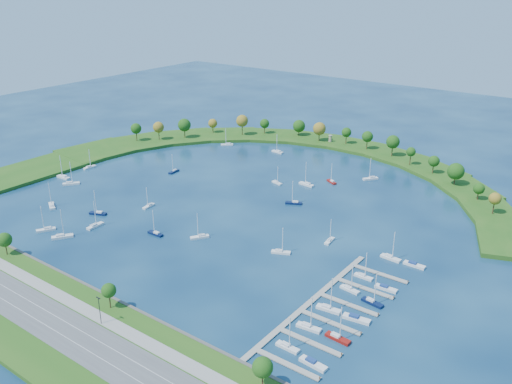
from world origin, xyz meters
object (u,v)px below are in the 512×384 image
Objects in this scene: moored_boat_6 at (200,236)px; moored_boat_9 at (307,184)px; moored_boat_0 at (332,181)px; moored_boat_4 at (71,183)px; docked_boat_1 at (313,363)px; moored_boat_8 at (95,225)px; moored_boat_14 at (278,151)px; docked_boat_6 at (350,289)px; moored_boat_20 at (98,213)px; docked_boat_9 at (386,288)px; moored_boat_2 at (62,236)px; moored_boat_11 at (281,251)px; moored_boat_17 at (156,233)px; docked_boat_5 at (356,318)px; docked_boat_2 at (309,327)px; moored_boat_16 at (277,182)px; dock_system at (328,309)px; moored_boat_7 at (330,240)px; moored_boat_3 at (149,205)px; moored_boat_15 at (90,167)px; docked_boat_11 at (414,265)px; moored_boat_10 at (371,178)px; docked_boat_8 at (363,276)px; harbor_tower at (330,138)px; docked_boat_7 at (372,302)px; moored_boat_12 at (46,229)px; docked_boat_3 at (338,337)px; moored_boat_5 at (174,171)px; docked_boat_10 at (391,257)px; docked_boat_4 at (328,308)px; moored_boat_19 at (294,202)px; moored_boat_1 at (227,144)px; moored_boat_13 at (52,205)px; docked_boat_0 at (287,346)px; moored_boat_18 at (63,177)px.

moored_boat_6 is 84.00m from moored_boat_9.
moored_boat_4 reaches higher than moored_boat_0.
moored_boat_8 is at bearing 174.89° from docked_boat_1.
moored_boat_14 reaches higher than docked_boat_6.
moored_boat_20 is 142.79m from docked_boat_9.
moored_boat_2 reaches higher than moored_boat_11.
moored_boat_17 is 102.66m from docked_boat_5.
moored_boat_16 is at bearing 122.77° from docked_boat_2.
dock_system is 52.28m from moored_boat_7.
docked_boat_6 is at bearing 79.94° from moored_boat_3.
docked_boat_11 is (202.87, 1.74, -0.25)m from moored_boat_15.
moored_boat_8 is 153.73m from moored_boat_10.
docked_boat_2 is 40.56m from docked_boat_8.
moored_boat_2 is at bearing -177.14° from moored_boat_11.
harbor_tower is 0.42× the size of docked_boat_8.
docked_boat_2 is 28.17m from docked_boat_7.
moored_boat_12 is (-12.14, 0.00, -0.04)m from moored_boat_2.
moored_boat_8 is at bearing -78.42° from moored_boat_4.
moored_boat_4 is 85.55m from moored_boat_17.
docked_boat_3 is 1.30× the size of docked_boat_5.
moored_boat_5 is 114.83m from moored_boat_10.
docked_boat_1 is 75.85m from docked_boat_10.
docked_boat_7 is at bearing 44.11° from docked_boat_4.
moored_boat_14 is at bearing 145.73° from docked_boat_11.
moored_boat_11 is 53.73m from moored_boat_19.
docked_boat_3 is at bearing 96.82° from moored_boat_1.
moored_boat_2 reaches higher than moored_boat_6.
docked_boat_9 is at bearing 165.02° from moored_boat_20.
docked_boat_10 is at bearing 84.14° from docked_boat_8.
moored_boat_1 is at bearing 10.77° from moored_boat_8.
moored_boat_14 is 178.99m from docked_boat_7.
moored_boat_8 is at bearing -124.33° from moored_boat_15.
moored_boat_20 is 1.11× the size of docked_boat_6.
docked_boat_1 is at bearing -82.13° from docked_boat_7.
moored_boat_2 is 132.31m from docked_boat_8.
moored_boat_5 reaches higher than docked_boat_11.
moored_boat_4 is 1.01× the size of moored_boat_13.
moored_boat_9 is at bearing 120.63° from docked_boat_0.
docked_boat_1 is at bearing 144.03° from moored_boat_20.
docked_boat_5 is (10.45, 0.49, -0.23)m from docked_boat_4.
moored_boat_11 is 0.91× the size of docked_boat_4.
moored_boat_5 reaches higher than moored_boat_16.
docked_boat_2 is (190.51, -59.22, 0.02)m from moored_boat_15.
moored_boat_16 is at bearing -23.14° from moored_boat_8.
dock_system is at bearing -83.18° from docked_boat_6.
docked_boat_2 is 1.04× the size of docked_boat_7.
docked_boat_8 is 23.84m from docked_boat_11.
moored_boat_12 is 0.92× the size of moored_boat_18.
moored_boat_0 is at bearing 7.91° from moored_boat_2.
moored_boat_20 reaches higher than moored_boat_1.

